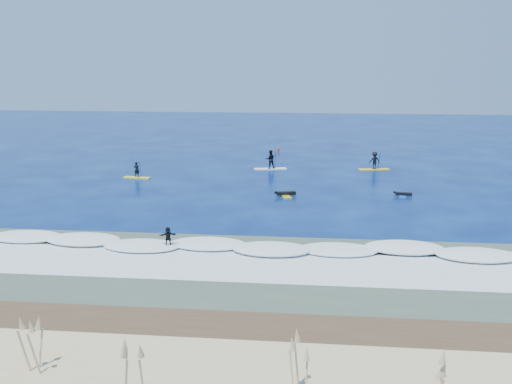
# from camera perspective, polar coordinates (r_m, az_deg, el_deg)

# --- Properties ---
(ground) EXTENTS (160.00, 160.00, 0.00)m
(ground) POSITION_cam_1_polar(r_m,az_deg,el_deg) (44.61, 1.27, -1.55)
(ground) COLOR #030E49
(ground) RESTS_ON ground
(wet_sand_strip) EXTENTS (90.00, 5.00, 0.08)m
(wet_sand_strip) POSITION_cam_1_polar(r_m,az_deg,el_deg) (24.55, -2.84, -14.37)
(wet_sand_strip) COLOR #463021
(wet_sand_strip) RESTS_ON ground
(shallow_water) EXTENTS (90.00, 13.00, 0.01)m
(shallow_water) POSITION_cam_1_polar(r_m,az_deg,el_deg) (31.33, -0.78, -8.04)
(shallow_water) COLOR #3D5340
(shallow_water) RESTS_ON ground
(breaking_wave) EXTENTS (40.00, 6.00, 0.30)m
(breaking_wave) POSITION_cam_1_polar(r_m,az_deg,el_deg) (35.07, -0.03, -5.69)
(breaking_wave) COLOR white
(breaking_wave) RESTS_ON ground
(whitewater) EXTENTS (34.00, 5.00, 0.02)m
(whitewater) POSITION_cam_1_polar(r_m,az_deg,el_deg) (32.26, -0.57, -7.41)
(whitewater) COLOR silver
(whitewater) RESTS_ON ground
(dune_grass) EXTENTS (40.00, 4.00, 1.70)m
(dune_grass) POSITION_cam_1_polar(r_m,az_deg,el_deg) (18.91, -5.49, -17.03)
(dune_grass) COLOR tan
(dune_grass) RESTS_ON dune
(sup_paddler_left) EXTENTS (2.69, 0.94, 1.85)m
(sup_paddler_left) POSITION_cam_1_polar(r_m,az_deg,el_deg) (56.63, -11.83, 1.94)
(sup_paddler_left) COLOR #FFF41B
(sup_paddler_left) RESTS_ON ground
(sup_paddler_center) EXTENTS (3.48, 1.54, 2.37)m
(sup_paddler_center) POSITION_cam_1_polar(r_m,az_deg,el_deg) (59.84, 1.44, 3.12)
(sup_paddler_center) COLOR white
(sup_paddler_center) RESTS_ON ground
(sup_paddler_right) EXTENTS (3.27, 1.41, 2.23)m
(sup_paddler_right) POSITION_cam_1_polar(r_m,az_deg,el_deg) (60.78, 11.76, 2.98)
(sup_paddler_right) COLOR yellow
(sup_paddler_right) RESTS_ON ground
(prone_paddler_near) EXTENTS (1.84, 2.42, 0.49)m
(prone_paddler_near) POSITION_cam_1_polar(r_m,az_deg,el_deg) (48.36, 2.92, -0.20)
(prone_paddler_near) COLOR gold
(prone_paddler_near) RESTS_ON ground
(prone_paddler_far) EXTENTS (1.58, 2.03, 0.41)m
(prone_paddler_far) POSITION_cam_1_polar(r_m,az_deg,el_deg) (49.76, 14.46, -0.25)
(prone_paddler_far) COLOR #174DAD
(prone_paddler_far) RESTS_ON ground
(wave_surfer) EXTENTS (1.75, 0.99, 1.23)m
(wave_surfer) POSITION_cam_1_polar(r_m,az_deg,el_deg) (35.25, -8.79, -4.53)
(wave_surfer) COLOR silver
(wave_surfer) RESTS_ON breaking_wave
(marker_buoy) EXTENTS (0.31, 0.31, 0.75)m
(marker_buoy) POSITION_cam_1_polar(r_m,az_deg,el_deg) (71.23, 2.23, 4.28)
(marker_buoy) COLOR #DB4813
(marker_buoy) RESTS_ON ground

